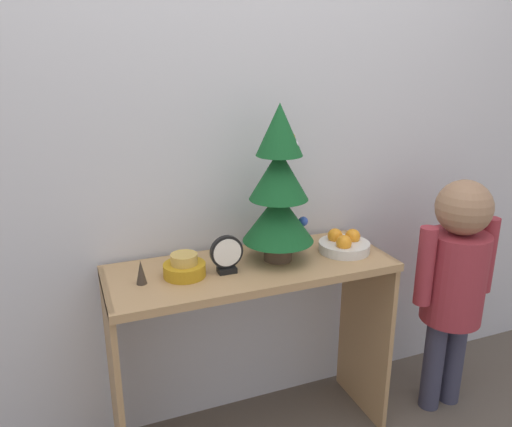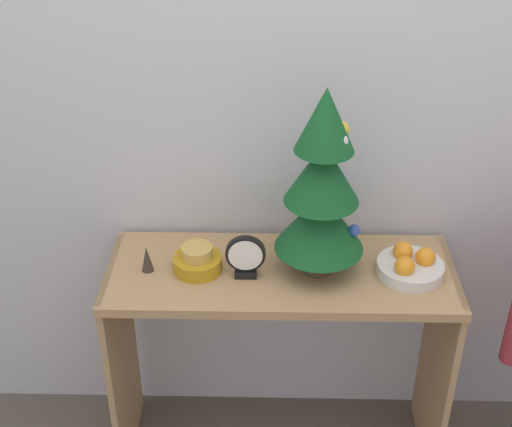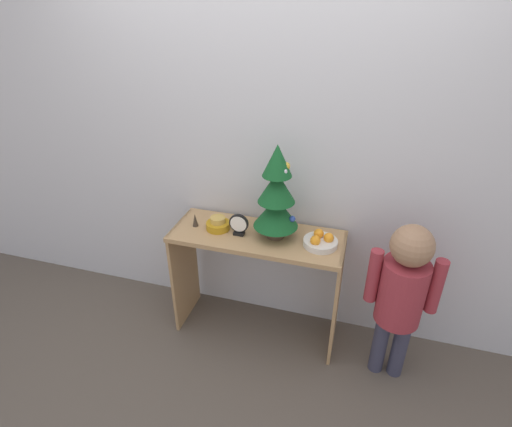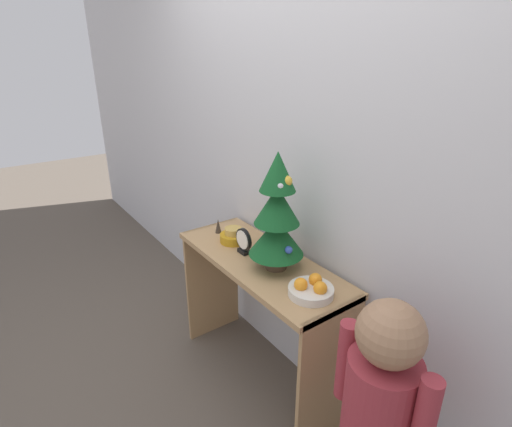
# 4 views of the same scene
# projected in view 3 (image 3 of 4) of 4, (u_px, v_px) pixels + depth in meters

# --- Properties ---
(ground_plane) EXTENTS (12.00, 12.00, 0.00)m
(ground_plane) POSITION_uv_depth(u_px,v_px,m) (248.00, 349.00, 2.65)
(ground_plane) COLOR brown
(back_wall) EXTENTS (7.00, 0.05, 2.50)m
(back_wall) POSITION_uv_depth(u_px,v_px,m) (269.00, 147.00, 2.42)
(back_wall) COLOR silver
(back_wall) RESTS_ON ground_plane
(console_table) EXTENTS (1.07, 0.40, 0.77)m
(console_table) POSITION_uv_depth(u_px,v_px,m) (257.00, 260.00, 2.54)
(console_table) COLOR tan
(console_table) RESTS_ON ground_plane
(mini_tree) EXTENTS (0.27, 0.27, 0.59)m
(mini_tree) POSITION_uv_depth(u_px,v_px,m) (277.00, 195.00, 2.29)
(mini_tree) COLOR #4C3828
(mini_tree) RESTS_ON console_table
(fruit_bowl) EXTENTS (0.20, 0.20, 0.08)m
(fruit_bowl) POSITION_uv_depth(u_px,v_px,m) (321.00, 241.00, 2.32)
(fruit_bowl) COLOR silver
(fruit_bowl) RESTS_ON console_table
(singing_bowl) EXTENTS (0.15, 0.15, 0.08)m
(singing_bowl) POSITION_uv_depth(u_px,v_px,m) (218.00, 224.00, 2.49)
(singing_bowl) COLOR #B78419
(singing_bowl) RESTS_ON console_table
(desk_clock) EXTENTS (0.12, 0.04, 0.14)m
(desk_clock) POSITION_uv_depth(u_px,v_px,m) (239.00, 225.00, 2.41)
(desk_clock) COLOR black
(desk_clock) RESTS_ON console_table
(figurine) EXTENTS (0.04, 0.04, 0.09)m
(figurine) POSITION_uv_depth(u_px,v_px,m) (195.00, 220.00, 2.51)
(figurine) COLOR #382D23
(figurine) RESTS_ON console_table
(child_figure) EXTENTS (0.39, 0.25, 1.04)m
(child_figure) POSITION_uv_depth(u_px,v_px,m) (402.00, 289.00, 2.19)
(child_figure) COLOR #38384C
(child_figure) RESTS_ON ground_plane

